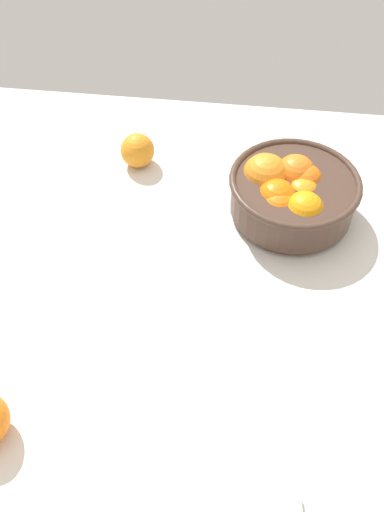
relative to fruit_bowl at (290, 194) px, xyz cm
name	(u,v)px	position (x,y,z in cm)	size (l,w,h in cm)	color
ground_plane	(188,310)	(-15.21, -22.04, -6.62)	(133.96, 108.99, 3.00)	silver
fruit_bowl	(290,194)	(0.00, 0.00, 0.00)	(22.79, 22.79, 10.66)	#473328
loose_orange_1	(137,150)	(-29.17, 10.52, -1.83)	(6.58, 6.58, 6.58)	orange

